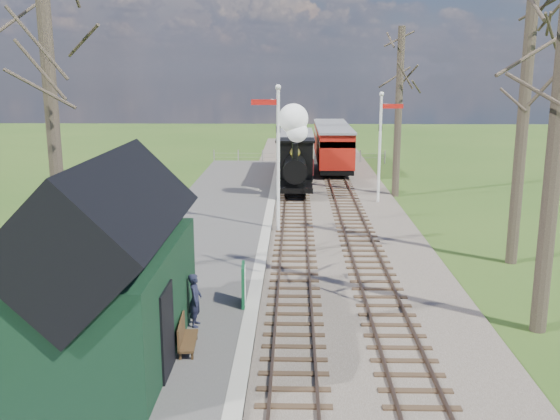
{
  "coord_description": "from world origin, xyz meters",
  "views": [
    {
      "loc": [
        0.0,
        -9.67,
        6.82
      ],
      "look_at": [
        -0.56,
        13.35,
        1.6
      ],
      "focal_mm": 40.0,
      "sensor_mm": 36.0,
      "label": 1
    }
  ],
  "objects_px": {
    "station_shed": "(109,270)",
    "red_carriage_b": "(330,140)",
    "bench": "(184,336)",
    "sign_board": "(244,285)",
    "semaphore_near": "(277,148)",
    "red_carriage_a": "(335,150)",
    "coach": "(295,152)",
    "locomotive": "(295,155)",
    "semaphore_far": "(381,139)",
    "person": "(195,300)"
  },
  "relations": [
    {
      "from": "station_shed",
      "to": "red_carriage_b",
      "type": "relative_size",
      "value": 1.1
    },
    {
      "from": "bench",
      "to": "sign_board",
      "type": "bearing_deg",
      "value": 68.08
    },
    {
      "from": "semaphore_near",
      "to": "red_carriage_a",
      "type": "bearing_deg",
      "value": 77.4
    },
    {
      "from": "bench",
      "to": "red_carriage_a",
      "type": "bearing_deg",
      "value": 78.95
    },
    {
      "from": "coach",
      "to": "sign_board",
      "type": "relative_size",
      "value": 6.54
    },
    {
      "from": "locomotive",
      "to": "coach",
      "type": "relative_size",
      "value": 0.62
    },
    {
      "from": "semaphore_far",
      "to": "sign_board",
      "type": "relative_size",
      "value": 4.76
    },
    {
      "from": "bench",
      "to": "station_shed",
      "type": "bearing_deg",
      "value": -172.11
    },
    {
      "from": "sign_board",
      "to": "person",
      "type": "distance_m",
      "value": 1.91
    },
    {
      "from": "station_shed",
      "to": "coach",
      "type": "height_order",
      "value": "station_shed"
    },
    {
      "from": "semaphore_far",
      "to": "red_carriage_a",
      "type": "bearing_deg",
      "value": 101.07
    },
    {
      "from": "station_shed",
      "to": "red_carriage_a",
      "type": "bearing_deg",
      "value": 75.7
    },
    {
      "from": "semaphore_far",
      "to": "locomotive",
      "type": "relative_size",
      "value": 1.16
    },
    {
      "from": "coach",
      "to": "semaphore_near",
      "type": "bearing_deg",
      "value": -93.16
    },
    {
      "from": "station_shed",
      "to": "semaphore_near",
      "type": "height_order",
      "value": "semaphore_near"
    },
    {
      "from": "red_carriage_a",
      "to": "bench",
      "type": "xyz_separation_m",
      "value": [
        -5.24,
        -26.84,
        -1.11
      ]
    },
    {
      "from": "station_shed",
      "to": "semaphore_far",
      "type": "distance_m",
      "value": 20.01
    },
    {
      "from": "station_shed",
      "to": "coach",
      "type": "relative_size",
      "value": 0.8
    },
    {
      "from": "semaphore_far",
      "to": "sign_board",
      "type": "xyz_separation_m",
      "value": [
        -5.83,
        -14.82,
        -2.55
      ]
    },
    {
      "from": "red_carriage_a",
      "to": "red_carriage_b",
      "type": "bearing_deg",
      "value": 90.0
    },
    {
      "from": "person",
      "to": "sign_board",
      "type": "bearing_deg",
      "value": -38.03
    },
    {
      "from": "sign_board",
      "to": "person",
      "type": "relative_size",
      "value": 0.84
    },
    {
      "from": "locomotive",
      "to": "red_carriage_a",
      "type": "height_order",
      "value": "locomotive"
    },
    {
      "from": "red_carriage_b",
      "to": "red_carriage_a",
      "type": "bearing_deg",
      "value": -90.0
    },
    {
      "from": "red_carriage_b",
      "to": "person",
      "type": "height_order",
      "value": "red_carriage_b"
    },
    {
      "from": "semaphore_near",
      "to": "locomotive",
      "type": "relative_size",
      "value": 1.27
    },
    {
      "from": "semaphore_near",
      "to": "bench",
      "type": "xyz_separation_m",
      "value": [
        -1.87,
        -11.77,
        -3.08
      ]
    },
    {
      "from": "coach",
      "to": "red_carriage_a",
      "type": "distance_m",
      "value": 2.84
    },
    {
      "from": "locomotive",
      "to": "red_carriage_b",
      "type": "bearing_deg",
      "value": 78.38
    },
    {
      "from": "red_carriage_b",
      "to": "person",
      "type": "distance_m",
      "value": 31.35
    },
    {
      "from": "semaphore_far",
      "to": "bench",
      "type": "relative_size",
      "value": 4.36
    },
    {
      "from": "semaphore_far",
      "to": "bench",
      "type": "xyz_separation_m",
      "value": [
        -7.01,
        -17.77,
        -2.81
      ]
    },
    {
      "from": "sign_board",
      "to": "coach",
      "type": "bearing_deg",
      "value": 86.35
    },
    {
      "from": "semaphore_near",
      "to": "person",
      "type": "height_order",
      "value": "semaphore_near"
    },
    {
      "from": "semaphore_near",
      "to": "coach",
      "type": "distance_m",
      "value": 14.09
    },
    {
      "from": "station_shed",
      "to": "semaphore_near",
      "type": "distance_m",
      "value": 12.58
    },
    {
      "from": "semaphore_far",
      "to": "person",
      "type": "bearing_deg",
      "value": -113.1
    },
    {
      "from": "station_shed",
      "to": "red_carriage_a",
      "type": "height_order",
      "value": "station_shed"
    },
    {
      "from": "bench",
      "to": "person",
      "type": "xyz_separation_m",
      "value": [
        0.04,
        1.43,
        0.37
      ]
    },
    {
      "from": "coach",
      "to": "red_carriage_b",
      "type": "height_order",
      "value": "red_carriage_b"
    },
    {
      "from": "person",
      "to": "red_carriage_a",
      "type": "bearing_deg",
      "value": -12.65
    },
    {
      "from": "semaphore_near",
      "to": "locomotive",
      "type": "xyz_separation_m",
      "value": [
        0.76,
        7.86,
        -1.37
      ]
    },
    {
      "from": "station_shed",
      "to": "coach",
      "type": "xyz_separation_m",
      "value": [
        4.3,
        25.93,
        -0.63
      ]
    },
    {
      "from": "red_carriage_b",
      "to": "person",
      "type": "xyz_separation_m",
      "value": [
        -5.2,
        -30.91,
        -0.74
      ]
    },
    {
      "from": "semaphore_near",
      "to": "person",
      "type": "bearing_deg",
      "value": -100.02
    },
    {
      "from": "coach",
      "to": "red_carriage_a",
      "type": "xyz_separation_m",
      "value": [
        2.6,
        1.14,
        0.01
      ]
    },
    {
      "from": "semaphore_far",
      "to": "red_carriage_a",
      "type": "xyz_separation_m",
      "value": [
        -1.77,
        9.07,
        -1.7
      ]
    },
    {
      "from": "semaphore_far",
      "to": "red_carriage_b",
      "type": "bearing_deg",
      "value": 96.94
    },
    {
      "from": "station_shed",
      "to": "sign_board",
      "type": "height_order",
      "value": "station_shed"
    },
    {
      "from": "station_shed",
      "to": "semaphore_near",
      "type": "xyz_separation_m",
      "value": [
        3.53,
        12.0,
        1.35
      ]
    }
  ]
}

